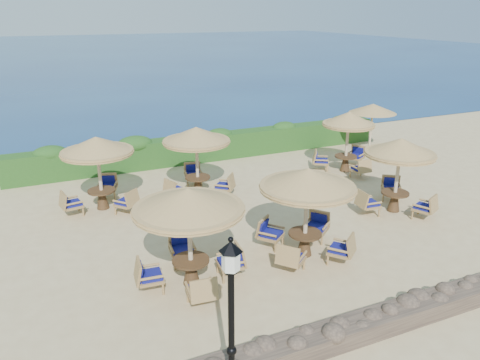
% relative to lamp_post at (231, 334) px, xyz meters
% --- Properties ---
extents(ground, '(120.00, 120.00, 0.00)m').
position_rel_lamp_post_xyz_m(ground, '(4.80, 6.80, -1.55)').
color(ground, tan).
rests_on(ground, ground).
extents(sea, '(160.00, 160.00, 0.00)m').
position_rel_lamp_post_xyz_m(sea, '(4.80, 76.80, -1.55)').
color(sea, navy).
rests_on(sea, ground).
extents(hedge, '(18.00, 0.90, 1.20)m').
position_rel_lamp_post_xyz_m(hedge, '(4.80, 14.00, -0.95)').
color(hedge, '#1A4215').
rests_on(hedge, ground).
extents(stone_wall, '(15.00, 0.65, 0.44)m').
position_rel_lamp_post_xyz_m(stone_wall, '(4.80, 0.60, -1.33)').
color(stone_wall, brown).
rests_on(stone_wall, ground).
extents(lamp_post, '(0.44, 0.44, 3.31)m').
position_rel_lamp_post_xyz_m(lamp_post, '(0.00, 0.00, 0.00)').
color(lamp_post, black).
rests_on(lamp_post, ground).
extents(extra_parasol, '(2.30, 2.30, 2.41)m').
position_rel_lamp_post_xyz_m(extra_parasol, '(12.60, 12.00, 0.62)').
color(extra_parasol, '#CBB48F').
rests_on(extra_parasol, ground).
extents(cafe_set_0, '(2.85, 2.85, 2.65)m').
position_rel_lamp_post_xyz_m(cafe_set_0, '(0.60, 4.10, 0.28)').
color(cafe_set_0, '#CBB48F').
rests_on(cafe_set_0, ground).
extents(cafe_set_1, '(2.72, 2.72, 2.65)m').
position_rel_lamp_post_xyz_m(cafe_set_1, '(4.08, 4.22, 0.25)').
color(cafe_set_1, '#CBB48F').
rests_on(cafe_set_1, ground).
extents(cafe_set_2, '(2.62, 2.77, 2.65)m').
position_rel_lamp_post_xyz_m(cafe_set_2, '(8.63, 5.66, 0.25)').
color(cafe_set_2, '#CBB48F').
rests_on(cafe_set_2, ground).
extents(cafe_set_3, '(2.69, 2.73, 2.65)m').
position_rel_lamp_post_xyz_m(cafe_set_3, '(-0.76, 10.06, 0.28)').
color(cafe_set_3, '#CBB48F').
rests_on(cafe_set_3, ground).
extents(cafe_set_4, '(2.74, 2.71, 2.65)m').
position_rel_lamp_post_xyz_m(cafe_set_4, '(2.82, 10.00, 0.30)').
color(cafe_set_4, '#CBB48F').
rests_on(cafe_set_4, ground).
extents(cafe_set_5, '(2.77, 2.53, 2.65)m').
position_rel_lamp_post_xyz_m(cafe_set_5, '(9.65, 9.95, 0.20)').
color(cafe_set_5, '#CBB48F').
rests_on(cafe_set_5, ground).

